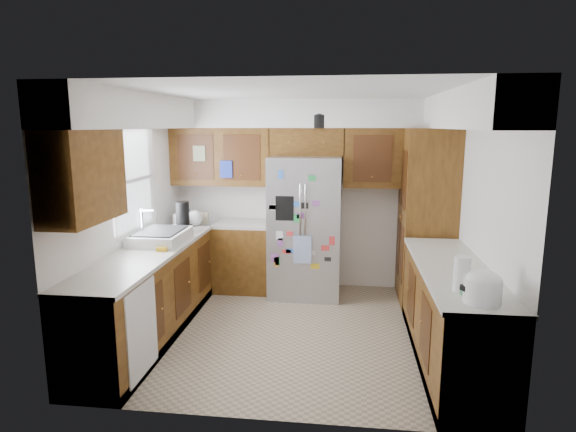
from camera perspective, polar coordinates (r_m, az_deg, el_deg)
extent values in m
plane|color=tan|center=(5.32, 0.87, -13.53)|extent=(3.60, 3.60, 0.00)
cube|color=white|center=(6.51, 2.38, 2.45)|extent=(3.60, 0.04, 2.50)
cube|color=white|center=(5.43, -18.35, 0.25)|extent=(0.04, 3.20, 2.50)
cube|color=white|center=(5.08, 21.53, -0.63)|extent=(0.04, 3.20, 2.50)
cube|color=white|center=(3.40, -1.94, -5.25)|extent=(3.60, 0.04, 2.50)
cube|color=white|center=(4.86, 0.95, 14.55)|extent=(3.60, 3.20, 0.02)
cube|color=white|center=(6.26, 2.32, 11.99)|extent=(3.60, 0.38, 0.35)
cube|color=white|center=(5.27, -17.13, 11.78)|extent=(0.38, 3.20, 0.35)
cube|color=white|center=(4.95, 20.23, 11.70)|extent=(0.38, 3.20, 0.35)
cube|color=#46280D|center=(6.48, -7.83, 6.99)|extent=(1.33, 0.34, 0.75)
cube|color=#46280D|center=(6.30, 12.71, 6.73)|extent=(1.33, 0.34, 0.75)
cube|color=#46280D|center=(4.27, -23.21, 4.36)|extent=(0.34, 0.85, 0.75)
cube|color=white|center=(5.46, -18.01, 4.05)|extent=(0.02, 0.90, 1.05)
cube|color=white|center=(5.45, -17.64, 4.05)|extent=(0.01, 1.02, 1.15)
cube|color=#1F36B8|center=(6.28, -7.35, 5.52)|extent=(0.16, 0.02, 0.22)
cube|color=beige|center=(6.36, -10.48, 7.30)|extent=(0.16, 0.02, 0.20)
cube|color=#46280D|center=(5.25, -16.22, -9.14)|extent=(0.60, 2.60, 0.88)
cube|color=#46280D|center=(6.51, -5.17, -4.89)|extent=(0.75, 0.60, 0.88)
cube|color=beige|center=(5.11, -16.49, -4.28)|extent=(0.63, 2.60, 0.04)
cube|color=beige|center=(6.40, -5.24, -0.92)|extent=(0.75, 0.60, 0.04)
cube|color=black|center=(5.39, -16.00, -13.05)|extent=(0.60, 2.60, 0.10)
cube|color=silver|center=(4.40, -16.88, -12.84)|extent=(0.01, 0.58, 0.80)
cube|color=#46280D|center=(4.79, 18.75, -11.23)|extent=(0.60, 2.25, 0.88)
cube|color=beige|center=(4.64, 19.09, -5.95)|extent=(0.63, 2.25, 0.04)
cube|color=black|center=(4.95, 18.47, -15.43)|extent=(0.60, 2.25, 0.10)
cube|color=#46280D|center=(6.16, 16.08, -0.09)|extent=(0.60, 0.90, 2.15)
cube|color=gray|center=(6.19, 2.07, -1.28)|extent=(0.90, 0.75, 1.80)
cylinder|color=silver|center=(5.78, 1.45, -0.61)|extent=(0.02, 0.02, 0.90)
cylinder|color=silver|center=(5.77, 2.04, -0.63)|extent=(0.02, 0.02, 0.90)
cube|color=black|center=(5.78, -0.41, 0.91)|extent=(0.22, 0.01, 0.30)
cube|color=silver|center=(5.84, 1.72, -4.02)|extent=(0.22, 0.01, 0.34)
cube|color=black|center=(5.87, 4.72, -5.14)|extent=(0.08, 0.00, 0.05)
cube|color=red|center=(5.84, 4.44, -3.81)|extent=(0.10, 0.00, 0.06)
cube|color=red|center=(5.89, -0.16, -4.23)|extent=(0.11, 0.00, 0.05)
cube|color=red|center=(5.83, 0.19, -2.12)|extent=(0.08, 0.00, 0.06)
cube|color=yellow|center=(5.84, 2.28, -3.19)|extent=(0.11, 0.00, 0.06)
cube|color=white|center=(5.80, -1.83, 1.04)|extent=(0.09, 0.00, 0.07)
cube|color=black|center=(5.75, 1.97, 1.23)|extent=(0.09, 0.00, 0.07)
cube|color=red|center=(5.81, 5.22, -2.94)|extent=(0.07, 0.00, 0.11)
cube|color=green|center=(5.70, 2.87, 4.49)|extent=(0.09, 0.00, 0.07)
cube|color=blue|center=(5.75, 1.03, 1.41)|extent=(0.07, 0.00, 0.06)
cube|color=#8C4C99|center=(5.87, -0.93, -3.14)|extent=(0.07, 0.00, 0.11)
cube|color=yellow|center=(5.91, 3.23, -5.97)|extent=(0.11, 0.00, 0.07)
cube|color=orange|center=(5.94, -1.37, -5.49)|extent=(0.06, 0.00, 0.12)
cube|color=#8C4C99|center=(5.93, -1.54, -5.00)|extent=(0.10, 0.00, 0.11)
cube|color=#8C4C99|center=(5.77, 1.57, 0.02)|extent=(0.11, 0.00, 0.07)
cube|color=blue|center=(5.89, 0.18, -4.17)|extent=(0.09, 0.00, 0.05)
cube|color=blue|center=(5.73, -0.88, 4.93)|extent=(0.06, 0.00, 0.11)
cube|color=white|center=(5.86, 2.80, -4.38)|extent=(0.10, 0.00, 0.06)
cube|color=white|center=(5.86, -1.01, -2.35)|extent=(0.08, 0.00, 0.11)
cube|color=green|center=(5.78, 1.14, -0.30)|extent=(0.10, 0.00, 0.10)
cube|color=black|center=(5.80, -1.78, 1.04)|extent=(0.10, 0.00, 0.06)
cube|color=#8C4C99|center=(5.73, 3.32, 1.51)|extent=(0.09, 0.00, 0.07)
cube|color=green|center=(5.94, -1.25, -5.36)|extent=(0.06, 0.00, 0.11)
cube|color=#46280D|center=(6.28, 2.31, 8.79)|extent=(0.96, 0.34, 0.35)
sphere|color=#2359A8|center=(6.31, 0.02, 11.64)|extent=(0.27, 0.27, 0.27)
cylinder|color=black|center=(6.18, 3.77, 11.12)|extent=(0.28, 0.28, 0.16)
ellipsoid|color=#333338|center=(6.18, 3.78, 11.87)|extent=(0.26, 0.26, 0.12)
cube|color=silver|center=(5.45, -14.88, -2.41)|extent=(0.52, 0.70, 0.12)
cube|color=black|center=(5.44, -14.91, -1.75)|extent=(0.44, 0.60, 0.02)
cylinder|color=silver|center=(5.50, -16.90, -0.71)|extent=(0.02, 0.02, 0.30)
cylinder|color=silver|center=(5.45, -16.39, 0.62)|extent=(0.16, 0.02, 0.02)
cube|color=gold|center=(5.12, -14.47, -3.68)|extent=(0.10, 0.18, 0.04)
cube|color=black|center=(5.85, -12.32, -1.52)|extent=(0.18, 0.14, 0.10)
cylinder|color=black|center=(5.82, -12.39, 0.31)|extent=(0.16, 0.16, 0.28)
cylinder|color=gray|center=(6.06, -12.81, -0.64)|extent=(0.14, 0.14, 0.20)
sphere|color=silver|center=(6.24, -11.02, -0.25)|extent=(0.20, 0.20, 0.20)
cube|color=#3F72B2|center=(6.45, -12.25, -0.03)|extent=(0.14, 0.10, 0.18)
cube|color=#BFB28C|center=(6.42, -9.87, -0.18)|extent=(0.10, 0.08, 0.14)
cylinder|color=silver|center=(5.81, -13.34, -1.59)|extent=(0.08, 0.08, 0.11)
cylinder|color=white|center=(3.77, 22.04, -8.24)|extent=(0.27, 0.27, 0.18)
ellipsoid|color=white|center=(3.75, 22.14, -6.95)|extent=(0.26, 0.26, 0.12)
cube|color=black|center=(3.74, 20.20, -8.01)|extent=(0.04, 0.06, 0.04)
cylinder|color=white|center=(3.95, 19.91, -6.48)|extent=(0.12, 0.12, 0.28)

